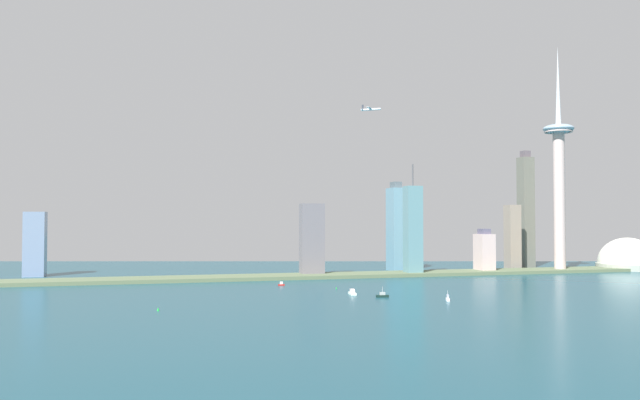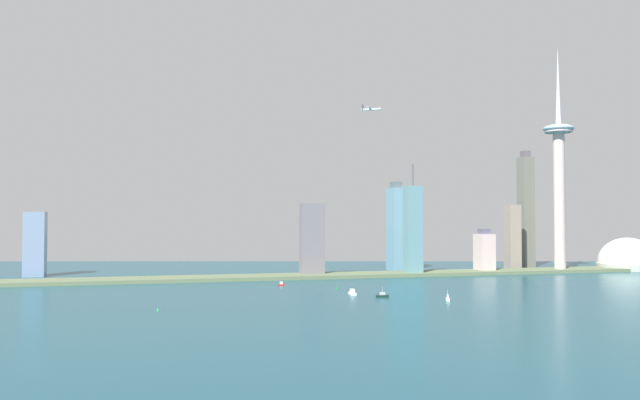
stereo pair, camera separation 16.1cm
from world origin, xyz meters
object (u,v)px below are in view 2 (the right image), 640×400
Objects in this scene: boat_0 at (382,295)px; channel_buoy_1 at (158,309)px; skyscraper_1 at (484,252)px; channel_buoy_0 at (336,288)px; skyscraper_5 at (513,237)px; airplane at (371,109)px; skyscraper_3 at (396,228)px; boat_3 at (352,293)px; skyscraper_4 at (35,244)px; skyscraper_0 at (413,231)px; observation_tower at (559,168)px; boat_1 at (281,284)px; skyscraper_6 at (312,240)px; stadium_dome at (628,264)px; boat_4 at (448,299)px; skyscraper_2 at (526,211)px.

boat_0 reaches higher than channel_buoy_1.
skyscraper_1 is 21.40× the size of channel_buoy_0.
airplane is (-207.10, -34.06, 152.28)m from skyscraper_5.
skyscraper_5 is at bearing 45.93° from airplane.
skyscraper_3 is 274.12m from boat_3.
airplane reaches higher than skyscraper_4.
skyscraper_0 reaches higher than skyscraper_5.
boat_3 is (-322.99, -165.23, -126.82)m from observation_tower.
airplane reaches higher than boat_1.
skyscraper_4 is 314.29m from skyscraper_6.
stadium_dome is at bearing -11.52° from skyscraper_3.
skyscraper_1 is at bearing 29.51° from channel_buoy_0.
skyscraper_5 is (582.38, -44.95, 5.16)m from skyscraper_4.
airplane is (-43.98, 20.67, 142.32)m from skyscraper_0.
boat_0 reaches higher than boat_1.
skyscraper_1 is 0.65× the size of skyscraper_6.
observation_tower is 3.83× the size of skyscraper_4.
skyscraper_6 is (-213.56, 5.59, 16.51)m from skyscraper_1.
skyscraper_4 is 10.99× the size of boat_1.
boat_4 is 312.06m from airplane.
skyscraper_4 is 8.70× the size of boat_4.
stadium_dome is 0.94× the size of skyscraper_6.
skyscraper_2 is 72.32× the size of channel_buoy_1.
skyscraper_2 is at bearing 31.83° from channel_buoy_1.
boat_1 is at bearing -140.99° from skyscraper_3.
boat_3 is at bearing 123.88° from boat_1.
boat_0 is (-205.73, -198.78, -23.17)m from skyscraper_1.
observation_tower is 112.45× the size of channel_buoy_0.
skyscraper_5 is 33.52× the size of channel_buoy_0.
boat_3 is at bearing -93.18° from skyscraper_6.
skyscraper_1 is at bearing 175.53° from observation_tower.
skyscraper_4 is 0.89× the size of skyscraper_6.
skyscraper_3 is 288.84m from boat_0.
skyscraper_5 is 364.31m from boat_3.
stadium_dome is at bearing 34.90° from airplane.
skyscraper_0 reaches higher than boat_1.
channel_buoy_1 is 394.66m from airplane.
skyscraper_4 is (-620.80, 16.53, -39.74)m from skyscraper_2.
skyscraper_2 is (-101.62, 72.69, 68.62)m from stadium_dome.
observation_tower reaches higher than boat_4.
boat_1 is at bearing -170.01° from stadium_dome.
skyscraper_1 is 287.01m from boat_0.
skyscraper_3 is 427.96m from skyscraper_4.
skyscraper_2 reaches higher than boat_0.
boat_1 is at bearing -156.79° from skyscraper_0.
stadium_dome is 463.18m from boat_3.
skyscraper_1 is 81.41m from skyscraper_5.
skyscraper_6 reaches higher than channel_buoy_1.
skyscraper_4 is 479.65m from boat_4.
channel_buoy_1 is at bearing 117.79° from boat_3.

